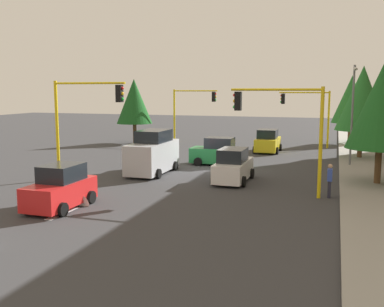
% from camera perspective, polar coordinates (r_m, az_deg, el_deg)
% --- Properties ---
extents(ground_plane, '(120.00, 120.00, 0.00)m').
position_cam_1_polar(ground_plane, '(30.05, 1.93, -2.04)').
color(ground_plane, '#353538').
extents(sidewalk_kerb, '(80.00, 4.00, 0.15)m').
position_cam_1_polar(sidewalk_kerb, '(33.92, 21.71, -1.32)').
color(sidewalk_kerb, gray).
rests_on(sidewalk_kerb, ground).
extents(lane_arrow_near, '(2.40, 1.10, 1.10)m').
position_cam_1_polar(lane_arrow_near, '(20.95, -15.04, -6.83)').
color(lane_arrow_near, silver).
rests_on(lane_arrow_near, ground).
extents(traffic_signal_far_left, '(0.36, 4.59, 5.23)m').
position_cam_1_polar(traffic_signal_far_left, '(42.53, 14.63, 5.75)').
color(traffic_signal_far_left, yellow).
rests_on(traffic_signal_far_left, ground).
extents(traffic_signal_near_right, '(0.36, 4.59, 5.85)m').
position_cam_1_polar(traffic_signal_near_right, '(26.40, -13.83, 5.34)').
color(traffic_signal_near_right, yellow).
rests_on(traffic_signal_near_right, ground).
extents(traffic_signal_near_left, '(0.36, 4.59, 5.49)m').
position_cam_1_polar(traffic_signal_near_left, '(22.61, 11.65, 4.37)').
color(traffic_signal_near_left, yellow).
rests_on(traffic_signal_near_left, ground).
extents(traffic_signal_far_right, '(0.36, 4.59, 5.38)m').
position_cam_1_polar(traffic_signal_far_right, '(44.64, -0.05, 6.24)').
color(traffic_signal_far_right, yellow).
rests_on(traffic_signal_far_right, ground).
extents(street_lamp_curbside, '(2.15, 0.28, 7.00)m').
position_cam_1_polar(street_lamp_curbside, '(32.07, 19.94, 5.94)').
color(street_lamp_curbside, slate).
rests_on(street_lamp_curbside, ground).
extents(tree_roadside_near, '(3.70, 3.70, 6.74)m').
position_cam_1_polar(tree_roadside_near, '(26.54, 23.14, 5.54)').
color(tree_roadside_near, brown).
rests_on(tree_roadside_near, ground).
extents(tree_roadside_mid, '(3.91, 3.91, 7.14)m').
position_cam_1_polar(tree_roadside_mid, '(36.48, 21.02, 6.62)').
color(tree_roadside_mid, brown).
rests_on(tree_roadside_mid, ground).
extents(tree_opposite_side, '(3.52, 3.52, 6.40)m').
position_cam_1_polar(tree_opposite_side, '(44.75, -7.43, 6.64)').
color(tree_opposite_side, brown).
rests_on(tree_opposite_side, ground).
extents(tree_roadside_far, '(3.69, 3.69, 6.73)m').
position_cam_1_polar(tree_roadside_far, '(46.45, 19.77, 6.56)').
color(tree_roadside_far, brown).
rests_on(tree_roadside_far, ground).
extents(delivery_van_silver, '(4.80, 2.22, 2.77)m').
position_cam_1_polar(delivery_van_silver, '(28.56, -5.06, -0.00)').
color(delivery_van_silver, '#B2B5BA').
rests_on(delivery_van_silver, ground).
extents(car_white, '(4.08, 1.94, 1.98)m').
position_cam_1_polar(car_white, '(26.00, 5.31, -1.68)').
color(car_white, white).
rests_on(car_white, ground).
extents(car_green, '(2.00, 3.72, 1.98)m').
position_cam_1_polar(car_green, '(31.76, 3.32, 0.14)').
color(car_green, '#1E7238').
rests_on(car_green, ground).
extents(car_red, '(3.72, 1.99, 1.98)m').
position_cam_1_polar(car_red, '(21.06, -16.50, -4.32)').
color(car_red, red).
rests_on(car_red, ground).
extents(car_yellow, '(3.66, 2.11, 1.98)m').
position_cam_1_polar(car_yellow, '(38.76, 9.68, 1.49)').
color(car_yellow, yellow).
rests_on(car_yellow, ground).
extents(pedestrian_crossing, '(0.40, 0.24, 1.70)m').
position_cam_1_polar(pedestrian_crossing, '(23.12, 17.24, -3.22)').
color(pedestrian_crossing, '#262638').
rests_on(pedestrian_crossing, ground).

